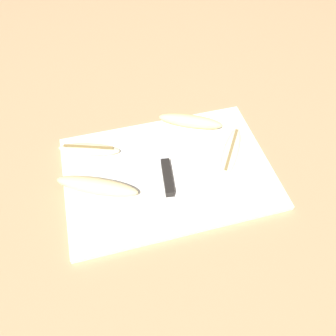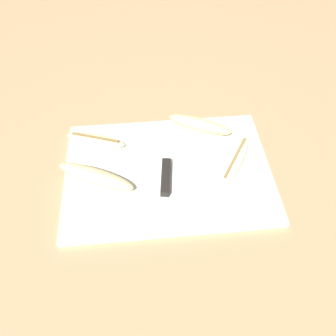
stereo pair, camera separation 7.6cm
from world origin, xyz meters
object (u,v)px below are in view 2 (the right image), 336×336
Objects in this scene: banana_mellow_near at (95,176)px; banana_golden_short at (200,124)px; knife at (166,171)px; banana_bright_far at (235,160)px; banana_cream_curved at (96,140)px.

banana_golden_short is at bearing 28.56° from banana_mellow_near.
knife is at bearing -126.72° from banana_golden_short.
knife is at bearing -175.20° from banana_bright_far.
banana_bright_far is at bearing 3.90° from banana_mellow_near.
banana_golden_short is at bearing 4.62° from banana_cream_curved.
knife and banana_cream_curved have the same top height.
knife is 1.14× the size of banana_mellow_near.
banana_mellow_near reaches higher than knife.
knife is at bearing 2.98° from banana_mellow_near.
banana_cream_curved is 0.34m from banana_bright_far.
banana_cream_curved is at bearing 153.44° from knife.
banana_mellow_near is 1.13× the size of banana_golden_short.
banana_golden_short is (-0.07, 0.12, 0.01)m from banana_bright_far.
knife is 0.20m from banana_cream_curved.
knife is 0.17m from banana_bright_far.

